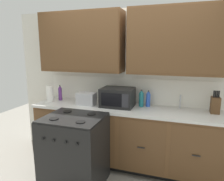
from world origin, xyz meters
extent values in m
plane|color=gray|center=(0.00, 0.00, 0.00)|extent=(8.00, 8.00, 0.00)
cube|color=silver|center=(0.00, 0.62, 1.20)|extent=(3.94, 0.05, 2.39)
cube|color=white|center=(0.00, 0.60, 1.13)|extent=(2.74, 0.01, 0.40)
cube|color=brown|center=(-0.71, 0.43, 1.89)|extent=(1.32, 0.34, 0.91)
cube|color=brown|center=(-0.71, 0.26, 1.89)|extent=(1.29, 0.01, 0.85)
cube|color=brown|center=(0.71, 0.43, 1.89)|extent=(1.32, 0.34, 0.91)
cube|color=brown|center=(0.71, 0.26, 1.89)|extent=(1.29, 0.01, 0.85)
cube|color=black|center=(0.00, 0.33, 0.05)|extent=(2.68, 0.48, 0.10)
cube|color=brown|center=(0.00, 0.30, 0.50)|extent=(2.74, 0.60, 0.79)
cube|color=brown|center=(-1.03, 0.00, 0.50)|extent=(0.63, 0.01, 0.73)
cube|color=black|center=(-1.03, -0.02, 0.49)|extent=(0.10, 0.01, 0.01)
cube|color=brown|center=(-0.34, 0.00, 0.50)|extent=(0.63, 0.01, 0.73)
cube|color=black|center=(-0.34, -0.02, 0.49)|extent=(0.10, 0.01, 0.01)
cube|color=brown|center=(0.34, 0.00, 0.50)|extent=(0.63, 0.01, 0.73)
cube|color=black|center=(0.34, -0.02, 0.49)|extent=(0.10, 0.01, 0.01)
cube|color=brown|center=(1.03, 0.00, 0.50)|extent=(0.63, 0.01, 0.73)
cube|color=black|center=(1.03, -0.02, 0.49)|extent=(0.10, 0.01, 0.01)
cube|color=silver|center=(0.00, 0.30, 0.91)|extent=(2.77, 0.63, 0.04)
cube|color=#A8AAAF|center=(0.81, 0.33, 0.92)|extent=(0.56, 0.38, 0.02)
cube|color=black|center=(-0.48, -0.33, 0.46)|extent=(0.76, 0.66, 0.92)
cube|color=black|center=(-0.48, -0.33, 0.93)|extent=(0.74, 0.65, 0.02)
cylinder|color=black|center=(-0.66, -0.49, 0.94)|extent=(0.12, 0.12, 0.01)
cylinder|color=black|center=(-0.30, -0.49, 0.94)|extent=(0.12, 0.12, 0.01)
cylinder|color=black|center=(-0.66, -0.17, 0.94)|extent=(0.12, 0.12, 0.01)
cylinder|color=black|center=(-0.30, -0.17, 0.94)|extent=(0.12, 0.12, 0.01)
cylinder|color=black|center=(-0.70, -0.67, 0.75)|extent=(0.03, 0.02, 0.03)
cylinder|color=black|center=(-0.56, -0.67, 0.75)|extent=(0.03, 0.02, 0.03)
cylinder|color=black|center=(-0.40, -0.67, 0.75)|extent=(0.03, 0.02, 0.03)
cylinder|color=black|center=(-0.26, -0.67, 0.75)|extent=(0.03, 0.02, 0.03)
cube|color=black|center=(-0.09, 0.33, 1.07)|extent=(0.48, 0.36, 0.28)
cube|color=black|center=(-0.13, 0.15, 1.07)|extent=(0.31, 0.01, 0.19)
cube|color=#28282D|center=(0.07, 0.15, 1.07)|extent=(0.10, 0.01, 0.19)
cube|color=#B7B7BC|center=(-0.58, 0.27, 1.03)|extent=(0.28, 0.18, 0.19)
cube|color=black|center=(-0.63, 0.27, 1.12)|extent=(0.02, 0.13, 0.01)
cube|color=black|center=(-0.53, 0.27, 1.12)|extent=(0.02, 0.13, 0.01)
cube|color=#52361E|center=(1.25, 0.41, 1.04)|extent=(0.11, 0.14, 0.22)
cylinder|color=black|center=(1.22, 0.40, 1.20)|extent=(0.02, 0.02, 0.09)
cylinder|color=black|center=(1.24, 0.40, 1.20)|extent=(0.02, 0.02, 0.09)
cylinder|color=black|center=(1.26, 0.40, 1.20)|extent=(0.02, 0.02, 0.09)
cylinder|color=black|center=(1.28, 0.40, 1.20)|extent=(0.02, 0.02, 0.09)
cylinder|color=#B2B5BA|center=(0.81, 0.51, 1.03)|extent=(0.02, 0.02, 0.20)
cylinder|color=white|center=(-1.23, 0.27, 1.06)|extent=(0.12, 0.12, 0.26)
cylinder|color=#1E707A|center=(0.25, 0.43, 1.04)|extent=(0.07, 0.07, 0.21)
cone|color=#1E707A|center=(0.25, 0.43, 1.17)|extent=(0.06, 0.06, 0.05)
cylinder|color=black|center=(0.25, 0.43, 1.18)|extent=(0.03, 0.03, 0.02)
cylinder|color=#663384|center=(-1.13, 0.40, 1.04)|extent=(0.06, 0.06, 0.20)
cone|color=#663384|center=(-1.13, 0.40, 1.16)|extent=(0.05, 0.05, 0.05)
cylinder|color=black|center=(-1.13, 0.40, 1.18)|extent=(0.02, 0.02, 0.02)
cylinder|color=blue|center=(0.35, 0.47, 1.03)|extent=(0.06, 0.06, 0.19)
cone|color=blue|center=(0.35, 0.47, 1.15)|extent=(0.06, 0.06, 0.05)
cylinder|color=black|center=(0.35, 0.47, 1.17)|extent=(0.02, 0.02, 0.02)
camera|label=1|loc=(0.76, -2.54, 1.77)|focal=32.91mm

